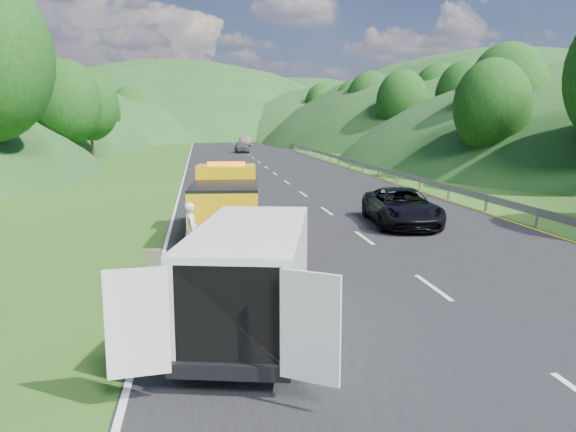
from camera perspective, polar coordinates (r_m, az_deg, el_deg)
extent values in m
plane|color=#38661E|center=(15.61, 1.32, -5.69)|extent=(320.00, 320.00, 0.00)
cube|color=black|center=(55.26, -2.96, 5.46)|extent=(14.00, 200.00, 0.02)
cube|color=gray|center=(68.67, 2.05, 6.30)|extent=(0.06, 140.00, 1.52)
cylinder|color=black|center=(22.64, -8.57, 0.39)|extent=(0.44, 1.05, 1.02)
cylinder|color=black|center=(22.57, -3.66, 0.45)|extent=(0.44, 1.05, 1.02)
cylinder|color=black|center=(18.64, -9.53, -1.65)|extent=(0.44, 1.05, 1.02)
cylinder|color=black|center=(18.56, -3.56, -1.59)|extent=(0.44, 1.05, 1.02)
cube|color=#E0AC0B|center=(21.59, -6.25, 2.58)|extent=(2.32, 1.81, 1.94)
cube|color=#E0AC0B|center=(19.35, -6.48, 0.99)|extent=(2.53, 3.64, 1.33)
cube|color=black|center=(19.26, -6.52, 3.09)|extent=(2.53, 3.64, 0.10)
cube|color=black|center=(22.88, -6.11, 1.57)|extent=(2.14, 1.39, 0.71)
cube|color=black|center=(23.51, -6.05, 1.29)|extent=(2.15, 0.38, 0.51)
cube|color=#E0AC0B|center=(23.15, -6.11, 3.32)|extent=(2.10, 0.97, 1.12)
cube|color=orange|center=(21.49, -6.30, 5.28)|extent=(1.44, 0.37, 0.16)
cube|color=black|center=(22.26, -6.20, 3.73)|extent=(1.94, 0.24, 0.92)
cylinder|color=black|center=(12.84, -6.48, -7.41)|extent=(0.45, 0.81, 0.76)
cylinder|color=black|center=(12.64, 1.24, -7.63)|extent=(0.45, 0.81, 0.76)
cylinder|color=black|center=(9.87, -10.07, -12.91)|extent=(0.45, 0.81, 0.76)
cylinder|color=black|center=(9.61, 0.17, -13.40)|extent=(0.45, 0.81, 0.76)
cube|color=silver|center=(10.83, -3.79, -5.65)|extent=(3.03, 5.27, 1.76)
cube|color=silver|center=(13.44, -2.20, -4.26)|extent=(2.05, 1.27, 0.95)
cube|color=black|center=(13.09, -2.32, -1.22)|extent=(1.79, 0.72, 0.79)
cube|color=black|center=(8.54, -6.10, -9.96)|extent=(1.60, 0.46, 1.52)
cube|color=silver|center=(8.46, -15.06, -10.45)|extent=(0.91, 0.16, 1.62)
cube|color=silver|center=(8.01, 2.25, -11.27)|extent=(0.79, 0.54, 1.62)
cube|color=black|center=(8.78, -6.11, -15.44)|extent=(1.89, 0.57, 0.24)
imported|color=silver|center=(17.19, -9.70, -4.38)|extent=(0.51, 0.66, 1.72)
imported|color=#CBC46C|center=(14.35, -5.42, -7.13)|extent=(0.50, 0.42, 0.93)
imported|color=black|center=(11.19, -1.77, -12.07)|extent=(1.25, 0.88, 1.77)
cube|color=#54513F|center=(16.19, -13.41, -4.31)|extent=(0.37, 0.21, 0.59)
cylinder|color=black|center=(9.82, 1.76, -15.31)|extent=(0.71, 0.71, 0.20)
imported|color=black|center=(22.88, 11.40, -0.90)|extent=(2.90, 5.39, 1.44)
imported|color=#434347|center=(71.88, -4.69, 6.43)|extent=(1.70, 4.22, 1.44)
imported|color=brown|center=(89.99, -4.36, 7.10)|extent=(1.60, 4.60, 1.52)
imported|color=#9A524D|center=(109.86, -5.28, 7.57)|extent=(2.06, 5.06, 1.47)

